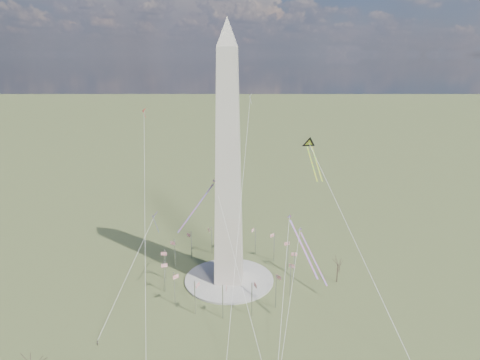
# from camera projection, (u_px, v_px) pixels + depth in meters

# --- Properties ---
(ground) EXTENTS (2000.00, 2000.00, 0.00)m
(ground) POSITION_uv_depth(u_px,v_px,m) (229.00, 280.00, 173.58)
(ground) COLOR #495229
(ground) RESTS_ON ground
(plaza) EXTENTS (36.00, 36.00, 0.80)m
(plaza) POSITION_uv_depth(u_px,v_px,m) (229.00, 280.00, 173.47)
(plaza) COLOR #A9A79A
(plaza) RESTS_ON ground
(washington_monument) EXTENTS (15.56, 15.56, 100.00)m
(washington_monument) POSITION_uv_depth(u_px,v_px,m) (228.00, 166.00, 160.09)
(washington_monument) COLOR beige
(washington_monument) RESTS_ON plaza
(flagpole_ring) EXTENTS (54.40, 54.40, 13.00)m
(flagpole_ring) POSITION_uv_depth(u_px,v_px,m) (229.00, 264.00, 171.53)
(flagpole_ring) COLOR #BABCC1
(flagpole_ring) RESTS_ON ground
(tree_near) EXTENTS (6.99, 6.99, 12.23)m
(tree_near) POSITION_uv_depth(u_px,v_px,m) (338.00, 262.00, 169.98)
(tree_near) COLOR #47342B
(tree_near) RESTS_ON ground
(person_west) EXTENTS (0.95, 0.91, 1.55)m
(person_west) POSITION_uv_depth(u_px,v_px,m) (98.00, 343.00, 134.78)
(person_west) COLOR gray
(person_west) RESTS_ON ground
(kite_delta_black) EXTENTS (7.61, 17.49, 14.25)m
(kite_delta_black) POSITION_uv_depth(u_px,v_px,m) (310.00, 146.00, 168.04)
(kite_delta_black) COLOR black
(kite_delta_black) RESTS_ON ground
(kite_diamond_purple) EXTENTS (2.09, 3.26, 10.01)m
(kite_diamond_purple) POSITION_uv_depth(u_px,v_px,m) (155.00, 217.00, 174.71)
(kite_diamond_purple) COLOR #3F1A77
(kite_diamond_purple) RESTS_ON ground
(kite_streamer_left) EXTENTS (9.85, 20.08, 14.70)m
(kite_streamer_left) POSITION_uv_depth(u_px,v_px,m) (299.00, 238.00, 145.45)
(kite_streamer_left) COLOR #FF2845
(kite_streamer_left) RESTS_ON ground
(kite_streamer_mid) EXTENTS (12.43, 19.23, 14.94)m
(kite_streamer_mid) POSITION_uv_depth(u_px,v_px,m) (202.00, 199.00, 159.62)
(kite_streamer_mid) COLOR #FF2845
(kite_streamer_mid) RESTS_ON ground
(kite_streamer_right) EXTENTS (10.60, 20.94, 15.42)m
(kite_streamer_right) POSITION_uv_depth(u_px,v_px,m) (309.00, 248.00, 171.04)
(kite_streamer_right) COLOR #FF2845
(kite_streamer_right) RESTS_ON ground
(kite_small_red) EXTENTS (1.48, 2.17, 4.55)m
(kite_small_red) POSITION_uv_depth(u_px,v_px,m) (144.00, 111.00, 192.51)
(kite_small_red) COLOR red
(kite_small_red) RESTS_ON ground
(kite_small_white) EXTENTS (1.44, 2.19, 4.74)m
(kite_small_white) POSITION_uv_depth(u_px,v_px,m) (250.00, 96.00, 193.86)
(kite_small_white) COLOR white
(kite_small_white) RESTS_ON ground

